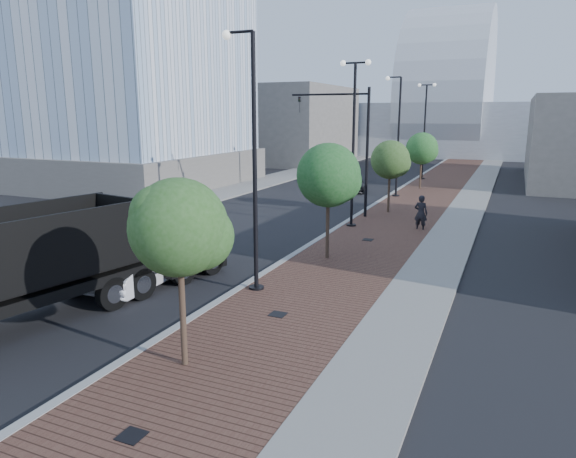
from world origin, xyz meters
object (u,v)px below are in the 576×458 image
at_px(dump_truck, 102,258).
at_px(white_sedan, 148,263).
at_px(dark_car_mid, 346,175).
at_px(pedestrian, 421,213).

bearing_deg(dump_truck, white_sedan, 91.72).
xyz_separation_m(dark_car_mid, pedestrian, (10.17, -18.49, 0.27)).
height_order(dark_car_mid, pedestrian, pedestrian).
xyz_separation_m(white_sedan, pedestrian, (8.05, 13.52, 0.19)).
distance_m(dark_car_mid, pedestrian, 21.10).
bearing_deg(dark_car_mid, white_sedan, -97.98).
relative_size(dark_car_mid, pedestrian, 2.65).
bearing_deg(white_sedan, dump_truck, -101.94).
bearing_deg(pedestrian, dump_truck, 69.04).
height_order(dump_truck, pedestrian, dump_truck).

